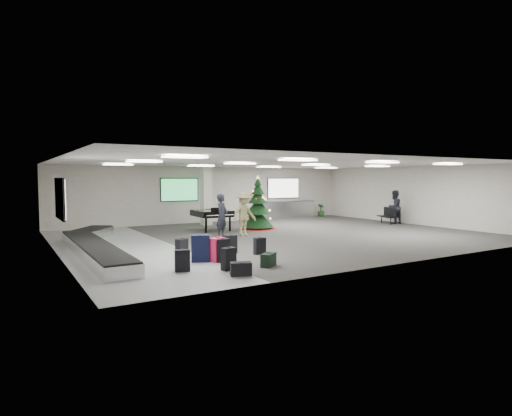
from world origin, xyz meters
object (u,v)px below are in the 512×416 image
service_counter (286,210)px  potted_plant_right (321,210)px  baggage_carousel (94,245)px  bench (387,215)px  christmas_tree (258,211)px  traveler_b (244,214)px  traveler_a (222,216)px  potted_plant_left (251,213)px  grand_piano (212,214)px  traveler_bench (394,207)px  pink_suitcase (217,250)px

service_counter → potted_plant_right: size_ratio=4.89×
baggage_carousel → bench: bench is taller
service_counter → christmas_tree: christmas_tree is taller
traveler_b → service_counter: bearing=31.3°
traveler_a → potted_plant_left: bearing=11.6°
grand_piano → traveler_b: (0.43, -2.37, 0.14)m
potted_plant_left → potted_plant_right: (5.47, 0.17, -0.02)m
potted_plant_right → potted_plant_left: bearing=-178.2°
traveler_b → potted_plant_left: traveler_b is taller
christmas_tree → grand_piano: christmas_tree is taller
traveler_bench → potted_plant_left: size_ratio=2.13×
traveler_b → potted_plant_left: size_ratio=2.21×
bench → potted_plant_left: bench is taller
traveler_a → potted_plant_left: 7.37m
service_counter → potted_plant_right: bearing=-3.1°
christmas_tree → potted_plant_right: 8.20m
traveler_bench → potted_plant_left: (-5.94, 5.57, -0.50)m
pink_suitcase → christmas_tree: (5.43, 6.57, 0.56)m
service_counter → traveler_a: traveler_a is taller
bench → traveler_a: bearing=-155.8°
traveler_bench → christmas_tree: bearing=-15.8°
service_counter → grand_piano: bearing=-153.0°
grand_piano → bench: (9.74, -2.16, -0.32)m
christmas_tree → grand_piano: 2.32m
baggage_carousel → potted_plant_left: (10.10, 6.41, 0.22)m
traveler_b → grand_piano: bearing=89.1°
bench → traveler_bench: (0.23, -0.28, 0.42)m
service_counter → grand_piano: 7.60m
christmas_tree → potted_plant_left: bearing=64.2°
baggage_carousel → grand_piano: 6.93m
bench → grand_piano: bearing=-170.1°
pink_suitcase → traveler_a: traveler_a is taller
pink_suitcase → bench: 13.82m
service_counter → bench: bearing=-62.1°
service_counter → bench: size_ratio=2.69×
pink_suitcase → potted_plant_right: size_ratio=0.90×
bench → potted_plant_right: size_ratio=1.82×
service_counter → traveler_bench: bearing=-61.5°
grand_piano → potted_plant_left: 5.12m
traveler_b → traveler_a: bearing=174.5°
baggage_carousel → traveler_a: traveler_a is taller
baggage_carousel → bench: 15.85m
service_counter → grand_piano: (-6.77, -3.45, 0.28)m
grand_piano → traveler_b: 2.41m
baggage_carousel → traveler_b: bearing=8.0°
grand_piano → service_counter: bearing=28.8°
service_counter → grand_piano: grand_piano is taller
pink_suitcase → baggage_carousel: bearing=102.6°
baggage_carousel → grand_piano: size_ratio=4.66×
potted_plant_right → baggage_carousel: bearing=-157.1°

